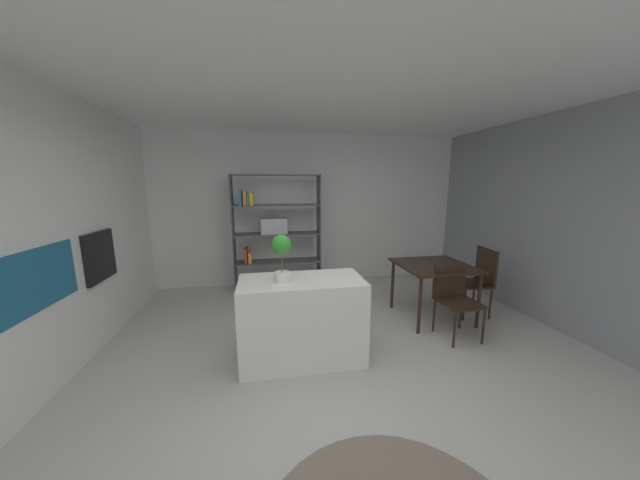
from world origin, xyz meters
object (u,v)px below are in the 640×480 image
(built_in_oven, at_px, (100,256))
(open_bookshelf, at_px, (273,230))
(dining_table, at_px, (434,270))
(kitchen_island, at_px, (302,319))
(dining_chair_window_side, at_px, (478,276))
(dining_chair_near, at_px, (455,294))
(potted_plant_on_island, at_px, (282,253))

(built_in_oven, height_order, open_bookshelf, open_bookshelf)
(built_in_oven, distance_m, dining_table, 4.14)
(kitchen_island, bearing_deg, built_in_oven, 160.94)
(open_bookshelf, relative_size, dining_chair_window_side, 2.09)
(kitchen_island, bearing_deg, dining_chair_near, 5.72)
(built_in_oven, distance_m, open_bookshelf, 2.45)
(potted_plant_on_island, relative_size, dining_chair_near, 0.54)
(built_in_oven, distance_m, potted_plant_on_island, 2.17)
(kitchen_island, xyz_separation_m, dining_table, (1.91, 0.68, 0.24))
(dining_table, relative_size, dining_chair_window_side, 0.98)
(dining_table, bearing_deg, dining_chair_near, -90.51)
(kitchen_island, xyz_separation_m, potted_plant_on_island, (-0.20, -0.02, 0.73))
(potted_plant_on_island, bearing_deg, open_bookshelf, 91.04)
(dining_table, xyz_separation_m, dining_chair_window_side, (0.69, -0.01, -0.12))
(built_in_oven, height_order, kitchen_island, built_in_oven)
(built_in_oven, relative_size, dining_table, 0.61)
(dining_chair_near, bearing_deg, dining_chair_window_side, 31.76)
(built_in_oven, xyz_separation_m, open_bookshelf, (1.98, 1.44, 0.03))
(dining_table, bearing_deg, kitchen_island, -160.44)
(open_bookshelf, bearing_deg, kitchen_island, -83.87)
(kitchen_island, relative_size, potted_plant_on_island, 2.71)
(potted_plant_on_island, relative_size, open_bookshelf, 0.24)
(built_in_oven, height_order, potted_plant_on_island, potted_plant_on_island)
(kitchen_island, height_order, dining_chair_near, kitchen_island)
(built_in_oven, distance_m, dining_chair_near, 4.19)
(built_in_oven, bearing_deg, dining_table, -1.20)
(built_in_oven, relative_size, potted_plant_on_island, 1.22)
(kitchen_island, distance_m, potted_plant_on_island, 0.76)
(dining_chair_window_side, bearing_deg, kitchen_island, -69.68)
(open_bookshelf, relative_size, dining_chair_near, 2.32)
(dining_table, bearing_deg, potted_plant_on_island, -161.66)
(built_in_oven, xyz_separation_m, dining_chair_near, (4.12, -0.57, -0.52))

